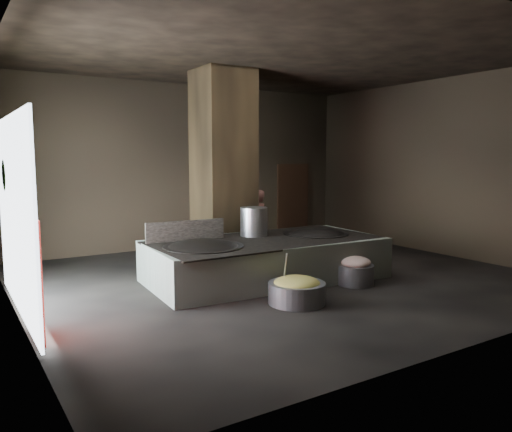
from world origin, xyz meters
TOP-DOWN VIEW (x-y plane):
  - floor at (0.00, 0.00)m, footprint 10.00×9.00m
  - ceiling at (0.00, 0.00)m, footprint 10.00×9.00m
  - back_wall at (0.00, 4.55)m, footprint 10.00×0.10m
  - front_wall at (0.00, -4.55)m, footprint 10.00×0.10m
  - left_wall at (-5.05, 0.00)m, footprint 0.10×9.00m
  - right_wall at (5.05, 0.00)m, footprint 0.10×9.00m
  - pillar at (-0.30, 1.90)m, footprint 1.20×1.20m
  - hearth_platform at (-0.33, 0.05)m, footprint 4.90×2.57m
  - platform_cap at (-0.33, 0.05)m, footprint 4.67×2.24m
  - wok_left at (-1.78, -0.00)m, footprint 1.50×1.50m
  - wok_left_rim at (-1.78, -0.00)m, footprint 1.54×1.54m
  - wok_right at (1.02, 0.10)m, footprint 1.40×1.40m
  - wok_right_rim at (1.02, 0.10)m, footprint 1.43×1.43m
  - stock_pot at (-0.28, 0.60)m, footprint 0.58×0.58m
  - splash_guard at (-1.78, 0.80)m, footprint 1.66×0.17m
  - cook at (0.66, 1.95)m, footprint 0.71×0.57m
  - veg_basin at (-0.82, -1.68)m, footprint 1.01×1.01m
  - veg_fill at (-0.82, -1.68)m, footprint 0.81×0.81m
  - ladle at (-0.97, -1.53)m, footprint 0.20×0.36m
  - meat_basin at (0.93, -1.27)m, footprint 0.74×0.74m
  - meat_fill at (0.93, -1.27)m, footprint 0.60×0.60m
  - doorway_near at (1.20, 4.45)m, footprint 1.18×0.08m
  - doorway_near_glow at (0.96, 4.26)m, footprint 0.81×0.04m
  - doorway_far at (3.60, 4.45)m, footprint 1.18×0.08m
  - doorway_far_glow at (3.68, 4.56)m, footprint 0.84×0.04m
  - left_opening at (-4.95, 0.20)m, footprint 0.04×4.20m
  - pavilion_sliver at (-4.88, -1.10)m, footprint 0.05×0.90m
  - tree_silhouette at (-4.85, 1.30)m, footprint 0.28×1.10m

SIDE VIEW (x-z plane):
  - floor at x=0.00m, z-range -0.10..0.00m
  - veg_basin at x=-0.82m, z-range 0.00..0.36m
  - meat_basin at x=0.93m, z-range 0.00..0.40m
  - veg_fill at x=-0.82m, z-range 0.23..0.47m
  - hearth_platform at x=-0.33m, z-range 0.00..0.83m
  - meat_fill at x=0.93m, z-range 0.34..0.56m
  - ladle at x=-0.97m, z-range 0.20..0.90m
  - wok_left at x=-1.78m, z-range 0.54..0.96m
  - wok_right at x=1.02m, z-range 0.55..0.95m
  - platform_cap at x=-0.33m, z-range 0.80..0.83m
  - wok_left_rim at x=-1.78m, z-range 0.79..0.85m
  - wok_right_rim at x=1.02m, z-range 0.79..0.85m
  - pavilion_sliver at x=-4.88m, z-range 0.00..1.70m
  - cook at x=0.66m, z-range 0.00..1.71m
  - splash_guard at x=-1.78m, z-range 0.82..1.24m
  - doorway_near_glow at x=0.96m, z-range 0.10..2.00m
  - doorway_far_glow at x=3.68m, z-range 0.06..2.04m
  - doorway_near at x=1.20m, z-range -0.09..2.29m
  - doorway_far at x=3.60m, z-range -0.09..2.29m
  - stock_pot at x=-0.28m, z-range 0.82..1.44m
  - left_opening at x=-4.95m, z-range 0.05..3.15m
  - tree_silhouette at x=-4.85m, z-range 1.65..2.75m
  - back_wall at x=0.00m, z-range 0.00..4.50m
  - front_wall at x=0.00m, z-range 0.00..4.50m
  - left_wall at x=-5.05m, z-range 0.00..4.50m
  - right_wall at x=5.05m, z-range 0.00..4.50m
  - pillar at x=-0.30m, z-range 0.00..4.50m
  - ceiling at x=0.00m, z-range 4.50..4.60m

